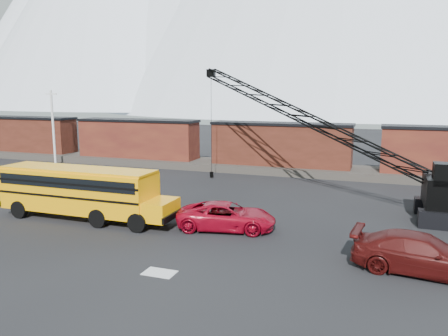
# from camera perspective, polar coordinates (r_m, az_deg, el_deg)

# --- Properties ---
(ground) EXTENTS (160.00, 160.00, 0.00)m
(ground) POSITION_cam_1_polar(r_m,az_deg,el_deg) (23.19, -4.79, -9.65)
(ground) COLOR black
(ground) RESTS_ON ground
(gravel_berm) EXTENTS (120.00, 5.00, 0.70)m
(gravel_berm) POSITION_cam_1_polar(r_m,az_deg,el_deg) (43.47, 7.37, -0.05)
(gravel_berm) COLOR #423B36
(gravel_berm) RESTS_ON ground
(boxcar_west_far) EXTENTS (13.70, 3.10, 4.17)m
(boxcar_west_far) POSITION_cam_1_polar(r_m,az_deg,el_deg) (58.94, -24.65, 4.07)
(boxcar_west_far) COLOR #532217
(boxcar_west_far) RESTS_ON gravel_berm
(boxcar_west_near) EXTENTS (13.70, 3.10, 4.17)m
(boxcar_west_near) POSITION_cam_1_polar(r_m,az_deg,el_deg) (49.10, -11.15, 3.81)
(boxcar_west_near) COLOR #461614
(boxcar_west_near) RESTS_ON gravel_berm
(boxcar_mid) EXTENTS (13.70, 3.10, 4.17)m
(boxcar_mid) POSITION_cam_1_polar(r_m,az_deg,el_deg) (43.13, 7.44, 3.11)
(boxcar_mid) COLOR #532217
(boxcar_mid) RESTS_ON gravel_berm
(utility_pole) EXTENTS (1.40, 0.24, 8.00)m
(utility_pole) POSITION_cam_1_polar(r_m,az_deg,el_deg) (50.47, -21.42, 5.06)
(utility_pole) COLOR silver
(utility_pole) RESTS_ON ground
(snow_patch) EXTENTS (1.40, 0.90, 0.02)m
(snow_patch) POSITION_cam_1_polar(r_m,az_deg,el_deg) (19.65, -8.42, -13.38)
(snow_patch) COLOR silver
(snow_patch) RESTS_ON ground
(school_bus) EXTENTS (11.65, 2.65, 3.19)m
(school_bus) POSITION_cam_1_polar(r_m,az_deg,el_deg) (28.10, -17.96, -2.85)
(school_bus) COLOR #F19D05
(school_bus) RESTS_ON ground
(red_pickup) EXTENTS (5.97, 3.58, 1.55)m
(red_pickup) POSITION_cam_1_polar(r_m,az_deg,el_deg) (25.01, 0.35, -6.30)
(red_pickup) COLOR #A1071D
(red_pickup) RESTS_ON ground
(maroon_suv) EXTENTS (6.08, 2.98, 1.70)m
(maroon_suv) POSITION_cam_1_polar(r_m,az_deg,el_deg) (20.98, 24.44, -10.19)
(maroon_suv) COLOR #3E0C0B
(maroon_suv) RESTS_ON ground
(crawler_crane) EXTENTS (22.71, 10.50, 9.96)m
(crawler_crane) POSITION_cam_1_polar(r_m,az_deg,el_deg) (33.05, 10.57, 6.41)
(crawler_crane) COLOR black
(crawler_crane) RESTS_ON ground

